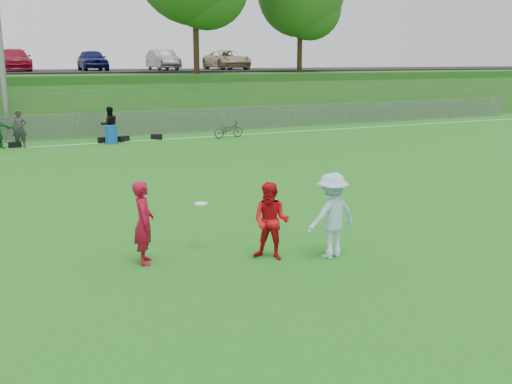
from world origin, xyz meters
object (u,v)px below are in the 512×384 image
player_blue (332,216)px  bicycle (228,129)px  recycling_bin (111,135)px  player_red_left (144,223)px  frisbee (201,204)px  player_red_center (271,221)px

player_blue → bicycle: size_ratio=1.06×
player_blue → recycling_bin: bearing=-95.0°
player_red_left → frisbee: size_ratio=5.84×
player_red_center → player_blue: size_ratio=0.90×
frisbee → bicycle: bearing=66.1°
bicycle → player_red_center: bearing=153.3°
player_blue → frisbee: (-2.18, 1.56, 0.12)m
player_red_center → bicycle: size_ratio=0.96×
recycling_bin → player_red_left: bearing=-98.7°
bicycle → player_blue: bearing=157.1°
player_red_left → recycling_bin: (2.52, 16.52, -0.39)m
recycling_bin → bicycle: 5.79m
recycling_bin → player_blue: bearing=-86.9°
frisbee → recycling_bin: size_ratio=0.33×
player_red_center → bicycle: bearing=113.5°
bicycle → recycling_bin: bearing=79.2°
player_red_center → frisbee: size_ratio=5.53×
player_red_center → player_blue: bearing=23.5°
bicycle → frisbee: bearing=148.8°
player_red_left → bicycle: 18.17m
recycling_bin → bicycle: (5.78, -0.35, -0.00)m
player_red_center → recycling_bin: player_red_center is taller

